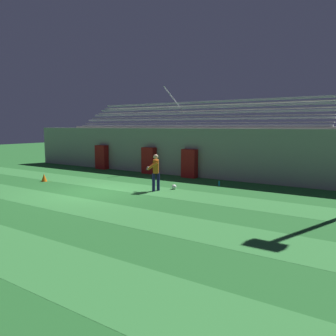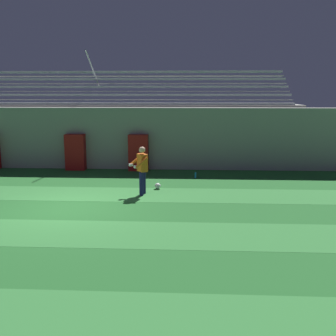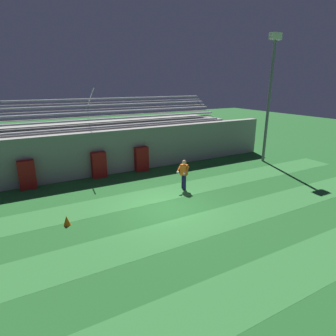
{
  "view_description": "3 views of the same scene",
  "coord_description": "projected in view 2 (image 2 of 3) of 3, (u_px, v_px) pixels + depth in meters",
  "views": [
    {
      "loc": [
        10.59,
        -10.2,
        2.93
      ],
      "look_at": [
        2.39,
        2.27,
        1.01
      ],
      "focal_mm": 35.0,
      "sensor_mm": 36.0,
      "label": 1
    },
    {
      "loc": [
        3.66,
        -11.41,
        3.49
      ],
      "look_at": [
        2.93,
        2.73,
        0.75
      ],
      "focal_mm": 42.0,
      "sensor_mm": 36.0,
      "label": 2
    },
    {
      "loc": [
        -5.75,
        -10.69,
        5.72
      ],
      "look_at": [
        1.46,
        2.34,
        1.15
      ],
      "focal_mm": 30.0,
      "sensor_mm": 36.0,
      "label": 3
    }
  ],
  "objects": [
    {
      "name": "bleacher_stand",
      "position": [
        118.0,
        131.0,
        20.42
      ],
      "size": [
        18.0,
        4.05,
        5.43
      ],
      "color": "#999691",
      "rests_on": "ground"
    },
    {
      "name": "padding_pillar_gate_left",
      "position": [
        75.0,
        152.0,
        17.79
      ],
      "size": [
        0.87,
        0.44,
        1.62
      ],
      "primitive_type": "cube",
      "color": "maroon",
      "rests_on": "ground"
    },
    {
      "name": "turf_stripe_far",
      "position": [
        83.0,
        194.0,
        13.7
      ],
      "size": [
        28.0,
        1.92,
        0.01
      ],
      "primitive_type": "cube",
      "color": "#337A38",
      "rests_on": "ground"
    },
    {
      "name": "water_bottle",
      "position": [
        195.0,
        175.0,
        16.16
      ],
      "size": [
        0.07,
        0.07,
        0.24
      ],
      "primitive_type": "cylinder",
      "color": "#1E8CD8",
      "rests_on": "ground"
    },
    {
      "name": "soccer_ball",
      "position": [
        158.0,
        186.0,
        14.35
      ],
      "size": [
        0.22,
        0.22,
        0.22
      ],
      "primitive_type": "sphere",
      "color": "white",
      "rests_on": "ground"
    },
    {
      "name": "padding_pillar_gate_right",
      "position": [
        138.0,
        153.0,
        17.64
      ],
      "size": [
        0.87,
        0.44,
        1.62
      ],
      "primitive_type": "cube",
      "color": "maroon",
      "rests_on": "ground"
    },
    {
      "name": "ground_plane",
      "position": [
        68.0,
        208.0,
        12.03
      ],
      "size": [
        80.0,
        80.0,
        0.0
      ],
      "primitive_type": "plane",
      "color": "#236028"
    },
    {
      "name": "back_wall",
      "position": [
        109.0,
        138.0,
        18.14
      ],
      "size": [
        24.0,
        0.6,
        2.8
      ],
      "primitive_type": "cube",
      "color": "#999691",
      "rests_on": "ground"
    },
    {
      "name": "turf_stripe_mid",
      "position": [
        42.0,
        232.0,
        9.92
      ],
      "size": [
        28.0,
        1.92,
        0.01
      ],
      "primitive_type": "cube",
      "color": "#337A38",
      "rests_on": "ground"
    },
    {
      "name": "goalkeeper",
      "position": [
        142.0,
        167.0,
        13.41
      ],
      "size": [
        0.71,
        0.74,
        1.67
      ],
      "color": "#19194C",
      "rests_on": "ground"
    }
  ]
}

